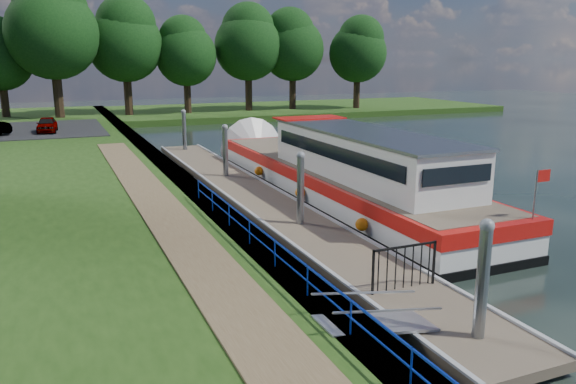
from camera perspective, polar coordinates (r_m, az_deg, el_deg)
name	(u,v)px	position (r m, az deg, el deg)	size (l,w,h in m)	color
ground	(460,343)	(13.18, 17.10, -14.46)	(160.00, 160.00, 0.00)	black
bank_edge	(187,191)	(24.98, -10.26, 0.10)	(1.10, 90.00, 0.78)	#473D2D
far_bank	(239,111)	(64.16, -4.97, 8.18)	(60.00, 18.00, 0.60)	#1F3D11
footpath	(179,231)	(17.88, -11.05, -3.88)	(1.60, 40.00, 0.05)	brown
carpark	(4,131)	(47.16, -26.86, 5.56)	(14.00, 12.00, 0.06)	black
blue_fence	(290,259)	(13.64, 0.21, -6.85)	(0.04, 18.04, 0.72)	#0C2DBF
pontoon	(257,200)	(23.84, -3.18, -0.84)	(2.50, 30.00, 0.56)	brown
mooring_piles	(257,175)	(23.60, -3.21, 1.73)	(0.30, 27.30, 3.55)	gray
gangway	(376,322)	(12.26, 8.93, -12.94)	(2.58, 1.00, 0.92)	#A5A8AD
gate_panel	(405,261)	(14.31, 11.76, -6.85)	(1.85, 0.05, 1.15)	black
barge	(331,172)	(25.23, 4.34, 2.03)	(4.36, 21.15, 4.78)	black
horizon_trees	(112,38)	(57.81, -17.41, 14.67)	(54.38, 10.03, 12.87)	#332316
car_a	(47,124)	(44.67, -23.28, 6.32)	(1.32, 3.27, 1.11)	#999999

